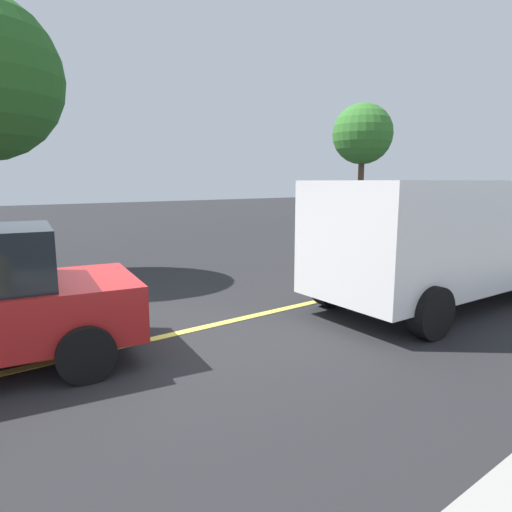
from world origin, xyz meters
The scene contains 4 objects.
ground_plane centered at (0.00, 0.00, 0.00)m, with size 80.00×80.00×0.00m, color #262628.
lane_marking_centre centered at (3.00, 0.00, 0.01)m, with size 28.00×0.16×0.01m, color #E0D14C.
white_van centered at (5.29, -1.43, 1.27)m, with size 5.30×2.49×2.20m.
tree_centre_verge centered at (14.75, 8.30, 4.34)m, with size 2.79×2.79×5.77m.
Camera 1 is at (-2.11, -5.57, 2.19)m, focal length 31.04 mm.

